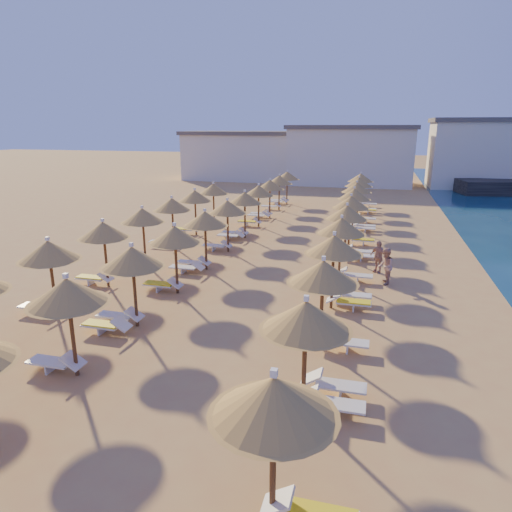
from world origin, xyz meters
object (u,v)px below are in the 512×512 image
(parasol_row_east, at_px, (344,220))
(beachgoer_b, at_px, (385,266))
(beachgoer_c, at_px, (378,257))
(parasol_row_west, at_px, (217,213))

(parasol_row_east, height_order, beachgoer_b, parasol_row_east)
(parasol_row_east, height_order, beachgoer_c, parasol_row_east)
(parasol_row_west, distance_m, beachgoer_b, 9.25)
(parasol_row_west, height_order, beachgoer_b, parasol_row_west)
(parasol_row_east, distance_m, beachgoer_c, 2.53)
(parasol_row_east, relative_size, beachgoer_b, 24.31)
(parasol_row_east, relative_size, parasol_row_west, 1.00)
(beachgoer_c, distance_m, beachgoer_b, 1.81)
(beachgoer_c, relative_size, beachgoer_b, 0.94)
(beachgoer_b, bearing_deg, parasol_row_east, -131.09)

